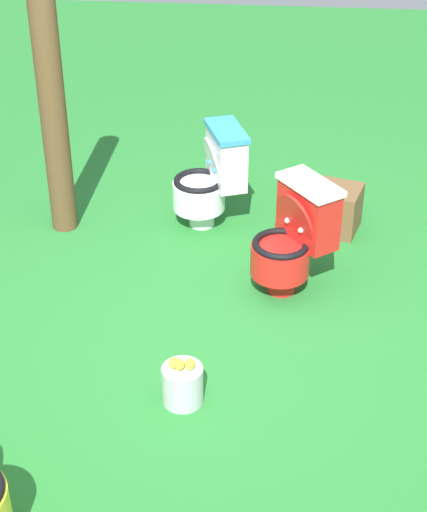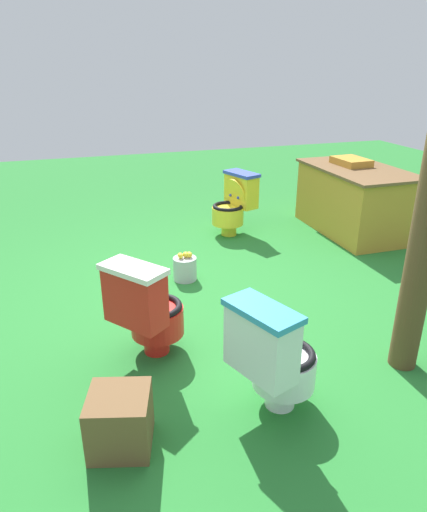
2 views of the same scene
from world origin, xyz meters
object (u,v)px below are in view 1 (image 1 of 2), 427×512
toilet_white (212,177)px  wooden_post (53,115)px  toilet_red (293,237)px  small_crate (336,209)px  lemon_bucket (182,384)px

toilet_white → wooden_post: (-0.14, 1.04, 0.48)m
toilet_white → wooden_post: 1.16m
toilet_red → toilet_white: 0.96m
small_crate → lemon_bucket: small_crate is taller
wooden_post → lemon_bucket: bearing=-148.5°
small_crate → lemon_bucket: (-1.89, 0.85, -0.04)m
toilet_white → wooden_post: wooden_post is taller
toilet_red → small_crate: 0.85m
toilet_red → toilet_white: (0.76, 0.58, 0.00)m
toilet_red → small_crate: size_ratio=2.25×
wooden_post → toilet_white: bearing=-82.2°
toilet_red → small_crate: toilet_red is taller
wooden_post → small_crate: wooden_post is taller
toilet_red → wooden_post: (0.62, 1.62, 0.48)m
lemon_bucket → small_crate: bearing=-24.2°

